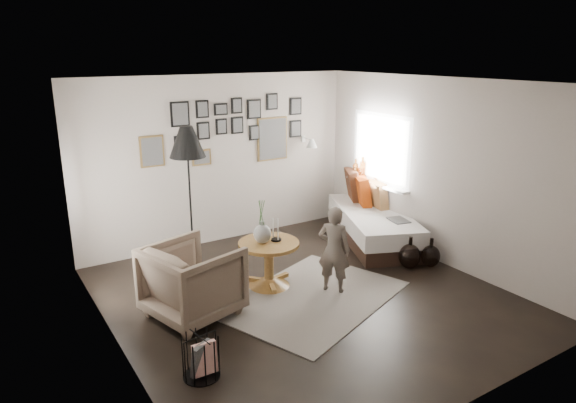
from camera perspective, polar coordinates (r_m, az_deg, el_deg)
ground at (r=6.47m, az=2.04°, el=-10.53°), size 4.80×4.80×0.00m
wall_back at (r=8.02m, az=-7.64°, el=4.56°), size 4.50×0.00×4.50m
wall_front at (r=4.35m, az=20.55°, el=-6.72°), size 4.50×0.00×4.50m
wall_left at (r=5.12m, az=-19.08°, el=-3.12°), size 0.00×4.80×4.80m
wall_right at (r=7.47m, az=16.55°, el=3.13°), size 0.00×4.80×4.80m
ceiling at (r=5.77m, az=2.31°, el=13.12°), size 4.80×4.80×0.00m
door_left at (r=6.32m, az=-21.40°, el=-2.08°), size 0.00×2.14×2.14m
window_right at (r=8.41m, az=9.17°, el=2.48°), size 0.15×1.32×1.30m
gallery_wall at (r=8.05m, az=-5.84°, el=7.87°), size 2.74×0.03×1.08m
wall_sconce at (r=8.53m, az=2.61°, el=6.51°), size 0.18×0.36×0.16m
rug at (r=6.44m, az=2.75°, el=-10.62°), size 2.63×2.23×0.01m
pedestal_table at (r=6.62m, az=-2.12°, el=-7.17°), size 0.78×0.78×0.61m
vase at (r=6.42m, az=-2.88°, el=-3.19°), size 0.22×0.22×0.55m
candles at (r=6.50m, az=-1.33°, el=-3.19°), size 0.13×0.13×0.29m
daybed at (r=8.33m, az=8.97°, el=-1.91°), size 1.71×2.36×1.08m
magazine_on_daybed at (r=7.82m, az=12.18°, el=-2.03°), size 0.31×0.38×0.02m
armchair at (r=5.97m, az=-10.54°, el=-8.67°), size 1.15×1.13×0.86m
armchair_cushion at (r=6.00m, az=-10.48°, el=-7.98°), size 0.47×0.48×0.18m
floor_lamp at (r=6.76m, az=-11.13°, el=5.91°), size 0.47×0.47×2.01m
magazine_basket at (r=5.03m, az=-9.63°, el=-16.64°), size 0.38×0.38×0.42m
demijohn_large at (r=7.39m, az=13.36°, el=-5.92°), size 0.31×0.31×0.46m
demijohn_small at (r=7.52m, az=15.55°, el=-5.85°), size 0.27×0.27×0.42m
child at (r=6.41m, az=5.13°, el=-5.35°), size 0.46×0.49×1.12m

